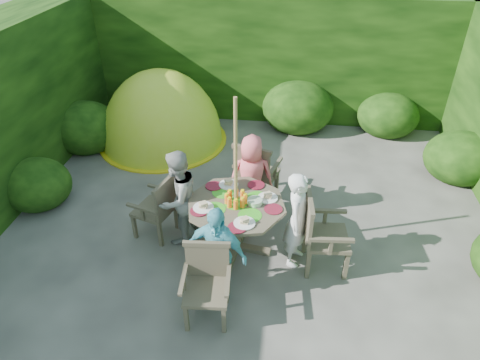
# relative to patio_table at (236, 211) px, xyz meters

# --- Properties ---
(ground) EXTENTS (60.00, 60.00, 0.00)m
(ground) POSITION_rel_patio_table_xyz_m (0.14, 0.47, -0.64)
(ground) COLOR #413F3A
(ground) RESTS_ON ground
(hedge_enclosure) EXTENTS (9.00, 9.00, 2.50)m
(hedge_enclosure) POSITION_rel_patio_table_xyz_m (0.14, 1.80, 0.61)
(hedge_enclosure) COLOR black
(hedge_enclosure) RESTS_ON ground
(patio_table) EXTENTS (1.48, 1.48, 0.91)m
(patio_table) POSITION_rel_patio_table_xyz_m (0.00, 0.00, 0.00)
(patio_table) COLOR #41392A
(patio_table) RESTS_ON ground
(parasol_pole) EXTENTS (0.05, 0.05, 2.20)m
(parasol_pole) POSITION_rel_patio_table_xyz_m (-0.00, -0.00, 0.46)
(parasol_pole) COLOR olive
(parasol_pole) RESTS_ON ground
(garden_chair_right) EXTENTS (0.59, 0.65, 1.01)m
(garden_chair_right) POSITION_rel_patio_table_xyz_m (1.07, -0.18, -0.10)
(garden_chair_right) COLOR #41392A
(garden_chair_right) RESTS_ON ground
(garden_chair_left) EXTENTS (0.62, 0.66, 0.91)m
(garden_chair_left) POSITION_rel_patio_table_xyz_m (-1.09, 0.15, -0.15)
(garden_chair_left) COLOR #41392A
(garden_chair_left) RESTS_ON ground
(garden_chair_back) EXTENTS (0.74, 0.69, 1.02)m
(garden_chair_back) POSITION_rel_patio_table_xyz_m (0.14, 1.08, -0.09)
(garden_chair_back) COLOR #41392A
(garden_chair_back) RESTS_ON ground
(garden_chair_front) EXTENTS (0.57, 0.51, 0.88)m
(garden_chair_front) POSITION_rel_patio_table_xyz_m (-0.18, -1.09, -0.17)
(garden_chair_front) COLOR #41392A
(garden_chair_front) RESTS_ON ground
(child_right) EXTENTS (0.41, 0.54, 1.33)m
(child_right) POSITION_rel_patio_table_xyz_m (0.79, -0.12, 0.03)
(child_right) COLOR white
(child_right) RESTS_ON ground
(child_left) EXTENTS (0.74, 0.82, 1.36)m
(child_left) POSITION_rel_patio_table_xyz_m (-0.80, 0.12, 0.04)
(child_left) COLOR #989994
(child_left) RESTS_ON ground
(child_back) EXTENTS (0.68, 0.49, 1.30)m
(child_back) POSITION_rel_patio_table_xyz_m (0.11, 0.79, 0.01)
(child_back) COLOR #F1636B
(child_back) RESTS_ON ground
(child_front) EXTENTS (0.79, 0.50, 1.26)m
(child_front) POSITION_rel_patio_table_xyz_m (-0.12, -0.79, -0.01)
(child_front) COLOR #55B7C7
(child_front) RESTS_ON ground
(dome_tent) EXTENTS (2.54, 2.54, 2.82)m
(dome_tent) POSITION_rel_patio_table_xyz_m (-1.83, 2.85, -0.64)
(dome_tent) COLOR #BDD228
(dome_tent) RESTS_ON ground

